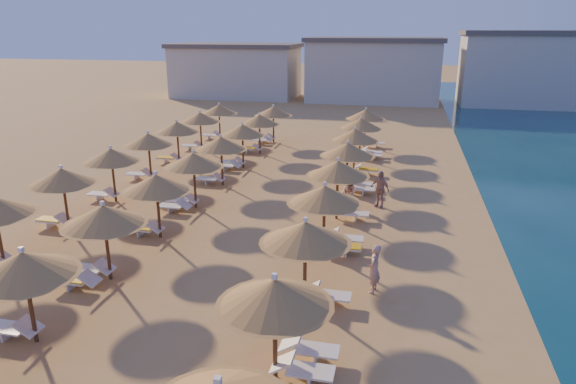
% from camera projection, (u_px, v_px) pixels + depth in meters
% --- Properties ---
extents(ground, '(220.00, 220.00, 0.00)m').
position_uv_depth(ground, '(243.00, 253.00, 20.05)').
color(ground, tan).
rests_on(ground, ground).
extents(hotel_blocks, '(49.97, 8.78, 8.10)m').
position_uv_depth(hotel_blocks, '(385.00, 69.00, 60.06)').
color(hotel_blocks, beige).
rests_on(hotel_blocks, ground).
extents(parasol_row_east, '(2.89, 37.47, 2.88)m').
position_uv_depth(parasol_row_east, '(332.00, 181.00, 21.13)').
color(parasol_row_east, brown).
rests_on(parasol_row_east, ground).
extents(parasol_row_west, '(2.89, 37.47, 2.88)m').
position_uv_depth(parasol_row_west, '(176.00, 172.00, 22.58)').
color(parasol_row_west, brown).
rests_on(parasol_row_west, ground).
extents(parasol_row_inland, '(2.89, 29.78, 2.88)m').
position_uv_depth(parasol_row_inland, '(131.00, 148.00, 27.06)').
color(parasol_row_inland, brown).
rests_on(parasol_row_inland, ground).
extents(loungers, '(14.21, 35.20, 0.66)m').
position_uv_depth(loungers, '(218.00, 212.00, 23.44)').
color(loungers, white).
rests_on(loungers, ground).
extents(beachgoer_a, '(0.47, 0.66, 1.68)m').
position_uv_depth(beachgoer_a, '(374.00, 269.00, 16.83)').
color(beachgoer_a, tan).
rests_on(beachgoer_a, ground).
extents(beachgoer_c, '(1.13, 0.97, 1.82)m').
position_uv_depth(beachgoer_c, '(380.00, 189.00, 24.91)').
color(beachgoer_c, tan).
rests_on(beachgoer_c, ground).
extents(beachgoer_b, '(0.87, 0.95, 1.57)m').
position_uv_depth(beachgoer_b, '(348.00, 192.00, 24.79)').
color(beachgoer_b, tan).
rests_on(beachgoer_b, ground).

